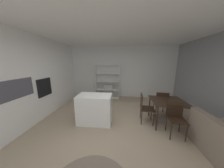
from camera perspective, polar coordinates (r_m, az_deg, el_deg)
The scene contains 12 objects.
ground_plane at distance 3.31m, azimuth 0.39°, elevation -23.19°, with size 8.49×8.49×0.00m, color tan.
ceiling_slab at distance 2.85m, azimuth 0.49°, elevation 30.05°, with size 6.19×5.92×0.06m.
back_partition at distance 5.66m, azimuth 3.26°, elevation 6.60°, with size 6.19×0.06×2.76m, color silver.
tall_cabinet_run_left at distance 4.06m, azimuth -41.63°, elevation 1.47°, with size 0.60×5.33×2.76m, color white.
cabinet_niche_splashback at distance 3.46m, azimuth -45.23°, elevation -2.68°, with size 0.01×1.24×0.50m.
built_in_oven at distance 4.20m, azimuth -33.67°, elevation -1.49°, with size 0.06×0.59×0.60m.
kitchen_island at distance 3.38m, azimuth -9.56°, elevation -13.59°, with size 1.06×0.62×0.92m, color white.
open_bookshelf at distance 5.48m, azimuth -2.78°, elevation -0.25°, with size 1.25×0.31×1.83m.
dining_table at distance 3.63m, azimuth 28.85°, elevation -9.34°, with size 0.97×0.94×0.76m.
dining_chair_near at distance 3.28m, azimuth 32.17°, elevation -14.61°, with size 0.45×0.47×0.91m.
dining_chair_far at distance 4.11m, azimuth 25.87°, elevation -8.83°, with size 0.45×0.49×0.89m.
dining_chair_island_side at distance 3.48m, azimuth 17.65°, elevation -11.56°, with size 0.45×0.48×0.93m.
Camera 1 is at (0.26, -2.70, 1.91)m, focal length 16.27 mm.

